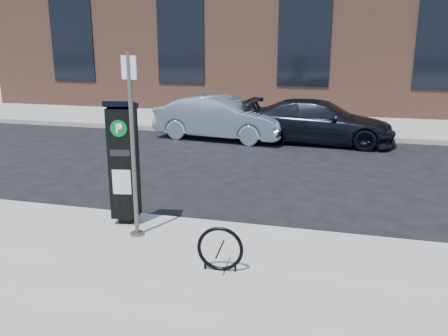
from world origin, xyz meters
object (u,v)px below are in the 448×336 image
(parking_kiosk, at_px, (124,161))
(sign_pole, at_px, (133,148))
(bike_rack, at_px, (220,249))
(car_silver, at_px, (221,118))
(car_dark, at_px, (319,122))

(parking_kiosk, height_order, sign_pole, sign_pole)
(bike_rack, height_order, car_silver, car_silver)
(car_silver, xyz_separation_m, car_dark, (2.99, 0.20, -0.04))
(sign_pole, distance_m, car_silver, 8.10)
(bike_rack, xyz_separation_m, car_dark, (0.59, 8.99, 0.20))
(sign_pole, xyz_separation_m, car_silver, (-0.89, 8.01, -0.81))
(parking_kiosk, height_order, car_silver, parking_kiosk)
(bike_rack, distance_m, car_silver, 9.12)
(sign_pole, height_order, car_dark, sign_pole)
(bike_rack, height_order, car_dark, car_dark)
(bike_rack, relative_size, car_silver, 0.15)
(bike_rack, distance_m, car_dark, 9.02)
(car_silver, bearing_deg, car_dark, -78.79)
(parking_kiosk, bearing_deg, car_dark, 61.15)
(parking_kiosk, xyz_separation_m, car_dark, (2.50, 7.75, -0.52))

